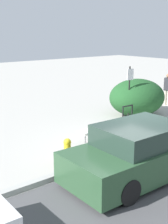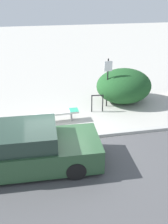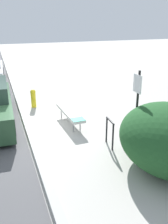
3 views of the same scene
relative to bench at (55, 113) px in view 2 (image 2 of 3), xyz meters
The scene contains 7 objects.
ground_plane 1.54m from the bench, 90.16° to the right, with size 60.00×60.00×0.00m, color #ADAAA3.
curb 1.52m from the bench, 90.16° to the right, with size 60.00×0.20×0.13m.
bench is the anchor object (origin of this frame).
bike_rack 2.03m from the bench, 17.43° to the left, with size 0.55×0.09×0.83m.
sign_post 2.89m from the bench, 23.13° to the left, with size 0.36×0.08×2.30m.
shrub_hedge 3.76m from the bench, 22.75° to the left, with size 2.67×2.28×1.65m.
parked_car_near 2.98m from the bench, 111.84° to the right, with size 4.49×1.90×1.42m.
Camera 2 is at (-0.55, -7.82, 5.16)m, focal length 40.00 mm.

